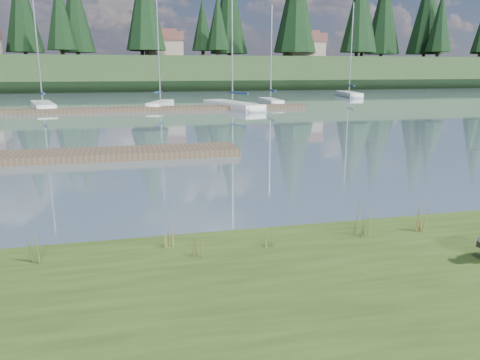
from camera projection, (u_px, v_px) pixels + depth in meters
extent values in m
plane|color=slate|center=(132.00, 111.00, 38.89)|extent=(200.00, 200.00, 0.00)
cube|color=#20371A|center=(128.00, 74.00, 78.96)|extent=(200.00, 20.00, 5.00)
cube|color=#4C3D2C|center=(34.00, 157.00, 18.09)|extent=(16.00, 2.00, 0.30)
cube|color=#4C3D2C|center=(156.00, 109.00, 39.31)|extent=(26.00, 2.20, 0.30)
cube|color=silver|center=(43.00, 106.00, 40.66)|extent=(3.13, 6.98, 0.70)
ellipsoid|color=silver|center=(40.00, 104.00, 43.60)|extent=(1.89, 2.16, 0.70)
cylinder|color=silver|center=(36.00, 36.00, 39.28)|extent=(0.12, 0.12, 10.63)
cube|color=navy|center=(43.00, 93.00, 39.58)|extent=(0.84, 2.68, 0.20)
cube|color=silver|center=(161.00, 105.00, 42.11)|extent=(2.87, 5.55, 0.70)
ellipsoid|color=silver|center=(168.00, 103.00, 44.74)|extent=(1.59, 1.78, 0.70)
cylinder|color=silver|center=(158.00, 49.00, 40.97)|extent=(0.12, 0.12, 8.55)
cube|color=navy|center=(158.00, 92.00, 41.11)|extent=(0.86, 2.12, 0.20)
cube|color=silver|center=(233.00, 106.00, 41.31)|extent=(3.97, 8.55, 0.70)
ellipsoid|color=silver|center=(213.00, 103.00, 44.88)|extent=(2.34, 2.67, 0.70)
cylinder|color=silver|center=(232.00, 23.00, 39.68)|extent=(0.12, 0.12, 12.82)
cube|color=navy|center=(239.00, 93.00, 40.06)|extent=(1.05, 3.26, 0.20)
cube|color=silver|center=(271.00, 102.00, 45.40)|extent=(1.48, 5.49, 0.70)
ellipsoid|color=silver|center=(264.00, 101.00, 48.00)|extent=(1.25, 1.54, 0.70)
cylinder|color=silver|center=(271.00, 51.00, 44.28)|extent=(0.12, 0.12, 8.39)
cube|color=navy|center=(273.00, 90.00, 44.42)|extent=(0.30, 2.17, 0.20)
cube|color=silver|center=(349.00, 95.00, 57.98)|extent=(2.80, 7.06, 0.70)
ellipsoid|color=silver|center=(342.00, 93.00, 61.33)|extent=(1.82, 2.12, 0.70)
cylinder|color=silver|center=(351.00, 47.00, 56.64)|extent=(0.12, 0.12, 10.28)
cube|color=navy|center=(352.00, 85.00, 56.79)|extent=(0.70, 2.73, 0.20)
cone|color=#475B23|center=(164.00, 233.00, 8.44)|extent=(0.03, 0.03, 0.53)
cone|color=brown|center=(171.00, 236.00, 8.41)|extent=(0.03, 0.03, 0.43)
cone|color=#475B23|center=(168.00, 231.00, 8.48)|extent=(0.03, 0.03, 0.59)
cone|color=brown|center=(172.00, 237.00, 8.46)|extent=(0.03, 0.03, 0.37)
cone|color=#475B23|center=(166.00, 236.00, 8.38)|extent=(0.03, 0.03, 0.48)
cone|color=#475B23|center=(194.00, 243.00, 8.02)|extent=(0.03, 0.03, 0.48)
cone|color=brown|center=(201.00, 247.00, 7.99)|extent=(0.03, 0.03, 0.38)
cone|color=#475B23|center=(197.00, 241.00, 8.06)|extent=(0.03, 0.03, 0.52)
cone|color=brown|center=(202.00, 247.00, 8.04)|extent=(0.03, 0.03, 0.33)
cone|color=#475B23|center=(196.00, 246.00, 7.96)|extent=(0.03, 0.03, 0.43)
cone|color=#475B23|center=(360.00, 219.00, 8.97)|extent=(0.03, 0.03, 0.69)
cone|color=brown|center=(367.00, 223.00, 8.95)|extent=(0.03, 0.03, 0.55)
cone|color=#475B23|center=(363.00, 216.00, 9.01)|extent=(0.03, 0.03, 0.76)
cone|color=brown|center=(367.00, 224.00, 9.00)|extent=(0.03, 0.03, 0.49)
cone|color=#475B23|center=(363.00, 222.00, 8.91)|extent=(0.03, 0.03, 0.62)
cone|color=#475B23|center=(31.00, 246.00, 7.78)|extent=(0.03, 0.03, 0.57)
cone|color=brown|center=(38.00, 250.00, 7.75)|extent=(0.03, 0.03, 0.45)
cone|color=#475B23|center=(35.00, 243.00, 7.82)|extent=(0.03, 0.03, 0.62)
cone|color=brown|center=(40.00, 251.00, 7.80)|extent=(0.03, 0.03, 0.40)
cone|color=#475B23|center=(32.00, 249.00, 7.72)|extent=(0.03, 0.03, 0.51)
cone|color=#475B23|center=(267.00, 237.00, 8.51)|extent=(0.03, 0.03, 0.36)
cone|color=brown|center=(273.00, 239.00, 8.47)|extent=(0.03, 0.03, 0.29)
cone|color=#475B23|center=(269.00, 235.00, 8.54)|extent=(0.03, 0.03, 0.39)
cone|color=brown|center=(274.00, 239.00, 8.52)|extent=(0.03, 0.03, 0.25)
cone|color=#475B23|center=(269.00, 239.00, 8.44)|extent=(0.03, 0.03, 0.32)
cone|color=#475B23|center=(419.00, 216.00, 9.23)|extent=(0.03, 0.03, 0.63)
cone|color=brown|center=(426.00, 220.00, 9.21)|extent=(0.03, 0.03, 0.50)
cone|color=#475B23|center=(421.00, 214.00, 9.27)|extent=(0.03, 0.03, 0.69)
cone|color=brown|center=(426.00, 221.00, 9.26)|extent=(0.03, 0.03, 0.44)
cone|color=#475B23|center=(422.00, 219.00, 9.17)|extent=(0.03, 0.03, 0.57)
cube|color=#33281C|center=(155.00, 252.00, 9.00)|extent=(60.00, 0.50, 0.14)
cylinder|color=#382619|center=(63.00, 52.00, 74.95)|extent=(0.60, 0.60, 1.80)
cone|color=black|center=(59.00, 14.00, 73.58)|extent=(4.84, 4.84, 11.00)
cylinder|color=#382619|center=(147.00, 52.00, 72.22)|extent=(0.60, 0.60, 1.80)
cone|color=black|center=(144.00, 2.00, 70.53)|extent=(6.16, 6.16, 14.00)
cylinder|color=#382619|center=(218.00, 53.00, 78.72)|extent=(0.60, 0.60, 1.80)
cone|color=black|center=(218.00, 22.00, 77.56)|extent=(3.96, 3.96, 9.00)
cylinder|color=#382619|center=(295.00, 53.00, 79.77)|extent=(0.60, 0.60, 1.80)
cone|color=black|center=(296.00, 3.00, 77.87)|extent=(7.04, 7.04, 16.00)
cylinder|color=#382619|center=(361.00, 54.00, 85.77)|extent=(0.60, 0.60, 1.80)
cone|color=black|center=(364.00, 18.00, 84.29)|extent=(5.28, 5.28, 12.00)
cylinder|color=#382619|center=(437.00, 54.00, 84.93)|extent=(0.60, 0.60, 1.80)
cone|color=black|center=(440.00, 22.00, 83.61)|extent=(4.62, 4.62, 10.50)
cube|color=gray|center=(164.00, 50.00, 77.51)|extent=(6.00, 5.00, 2.80)
cube|color=brown|center=(163.00, 36.00, 77.02)|extent=(6.30, 5.30, 1.40)
cube|color=brown|center=(163.00, 31.00, 76.83)|extent=(4.20, 3.60, 0.70)
cube|color=gray|center=(304.00, 50.00, 81.05)|extent=(6.00, 5.00, 2.80)
cube|color=brown|center=(304.00, 38.00, 80.55)|extent=(6.30, 5.30, 1.40)
cube|color=brown|center=(305.00, 33.00, 80.37)|extent=(4.20, 3.60, 0.70)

